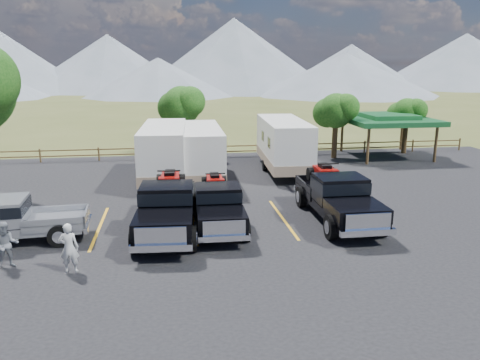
{
  "coord_description": "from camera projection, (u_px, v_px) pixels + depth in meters",
  "views": [
    {
      "loc": [
        -2.85,
        -15.48,
        6.83
      ],
      "look_at": [
        0.23,
        5.17,
        1.6
      ],
      "focal_mm": 35.0,
      "sensor_mm": 36.0,
      "label": 1
    }
  ],
  "objects": [
    {
      "name": "ground",
      "position": [
        255.0,
        257.0,
        16.92
      ],
      "size": [
        320.0,
        320.0,
        0.0
      ],
      "primitive_type": "plane",
      "color": "#454F21",
      "rests_on": "ground"
    },
    {
      "name": "asphalt_lot",
      "position": [
        242.0,
        229.0,
        19.79
      ],
      "size": [
        44.0,
        34.0,
        0.04
      ],
      "primitive_type": "cube",
      "color": "black",
      "rests_on": "ground"
    },
    {
      "name": "stall_lines",
      "position": [
        239.0,
        220.0,
        20.75
      ],
      "size": [
        12.12,
        5.5,
        0.01
      ],
      "color": "gold",
      "rests_on": "asphalt_lot"
    },
    {
      "name": "tree_ne_a",
      "position": [
        336.0,
        111.0,
        33.68
      ],
      "size": [
        3.11,
        2.92,
        4.76
      ],
      "color": "black",
      "rests_on": "ground"
    },
    {
      "name": "tree_ne_b",
      "position": [
        406.0,
        113.0,
        35.58
      ],
      "size": [
        2.77,
        2.59,
        4.27
      ],
      "color": "black",
      "rests_on": "ground"
    },
    {
      "name": "tree_north",
      "position": [
        181.0,
        106.0,
        33.94
      ],
      "size": [
        3.46,
        3.24,
        5.25
      ],
      "color": "black",
      "rests_on": "ground"
    },
    {
      "name": "rail_fence",
      "position": [
        237.0,
        149.0,
        34.81
      ],
      "size": [
        36.12,
        0.12,
        1.0
      ],
      "color": "brown",
      "rests_on": "ground"
    },
    {
      "name": "pavilion",
      "position": [
        388.0,
        120.0,
        34.41
      ],
      "size": [
        6.2,
        6.2,
        3.22
      ],
      "color": "brown",
      "rests_on": "ground"
    },
    {
      "name": "mountain_range",
      "position": [
        149.0,
        59.0,
        115.6
      ],
      "size": [
        209.0,
        71.0,
        20.0
      ],
      "color": "slate",
      "rests_on": "ground"
    },
    {
      "name": "rig_left",
      "position": [
        168.0,
        205.0,
        19.26
      ],
      "size": [
        2.78,
        6.96,
        2.28
      ],
      "rotation": [
        0.0,
        0.0,
        -0.07
      ],
      "color": "black",
      "rests_on": "asphalt_lot"
    },
    {
      "name": "rig_center",
      "position": [
        218.0,
        203.0,
        19.97
      ],
      "size": [
        2.25,
        6.1,
        2.02
      ],
      "rotation": [
        0.0,
        0.0,
        -0.02
      ],
      "color": "black",
      "rests_on": "asphalt_lot"
    },
    {
      "name": "rig_right",
      "position": [
        337.0,
        195.0,
        20.68
      ],
      "size": [
        2.45,
        6.85,
        2.28
      ],
      "rotation": [
        0.0,
        0.0,
        -0.01
      ],
      "color": "black",
      "rests_on": "asphalt_lot"
    },
    {
      "name": "trailer_left",
      "position": [
        164.0,
        153.0,
        27.27
      ],
      "size": [
        2.82,
        9.47,
        3.28
      ],
      "rotation": [
        0.0,
        0.0,
        -0.05
      ],
      "color": "white",
      "rests_on": "asphalt_lot"
    },
    {
      "name": "trailer_center",
      "position": [
        201.0,
        152.0,
        27.67
      ],
      "size": [
        2.45,
        9.06,
        3.15
      ],
      "rotation": [
        0.0,
        0.0,
        -0.01
      ],
      "color": "white",
      "rests_on": "asphalt_lot"
    },
    {
      "name": "trailer_right",
      "position": [
        283.0,
        145.0,
        29.74
      ],
      "size": [
        2.9,
        9.56,
        3.31
      ],
      "rotation": [
        0.0,
        0.0,
        -0.06
      ],
      "color": "white",
      "rests_on": "asphalt_lot"
    },
    {
      "name": "pickup_silver",
      "position": [
        11.0,
        220.0,
        18.04
      ],
      "size": [
        6.0,
        2.39,
        1.76
      ],
      "rotation": [
        0.0,
        0.0,
        -1.5
      ],
      "color": "#96999F",
      "rests_on": "asphalt_lot"
    },
    {
      "name": "person_a",
      "position": [
        69.0,
        248.0,
        15.45
      ],
      "size": [
        0.63,
        0.42,
        1.71
      ],
      "primitive_type": "imported",
      "rotation": [
        0.0,
        0.0,
        3.13
      ],
      "color": "silver",
      "rests_on": "asphalt_lot"
    },
    {
      "name": "person_b",
      "position": [
        6.0,
        245.0,
        15.79
      ],
      "size": [
        0.94,
        0.82,
        1.63
      ],
      "primitive_type": "imported",
      "rotation": [
        0.0,
        0.0,
        0.28
      ],
      "color": "gray",
      "rests_on": "asphalt_lot"
    }
  ]
}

